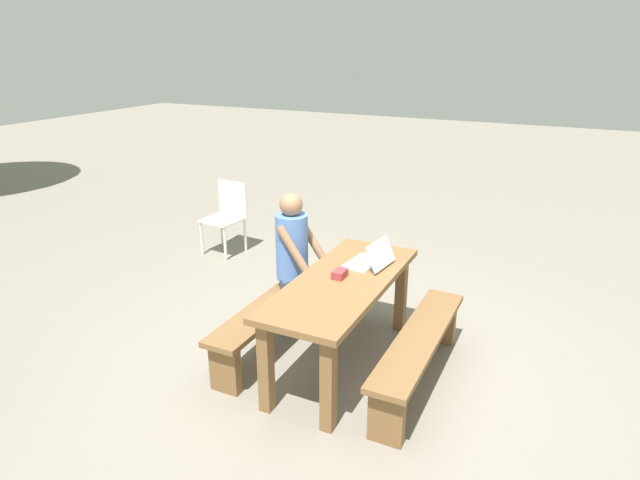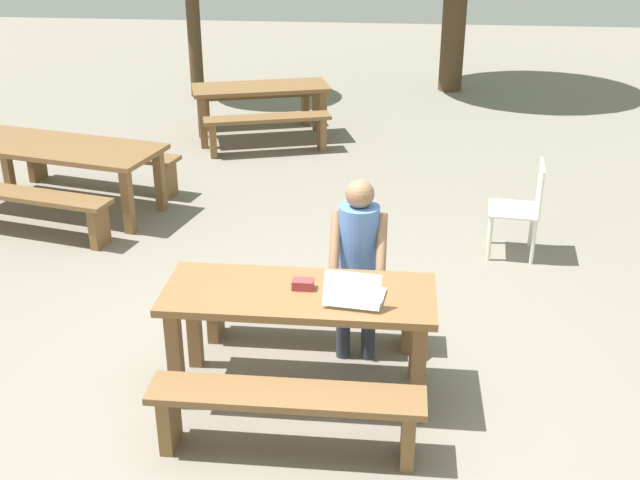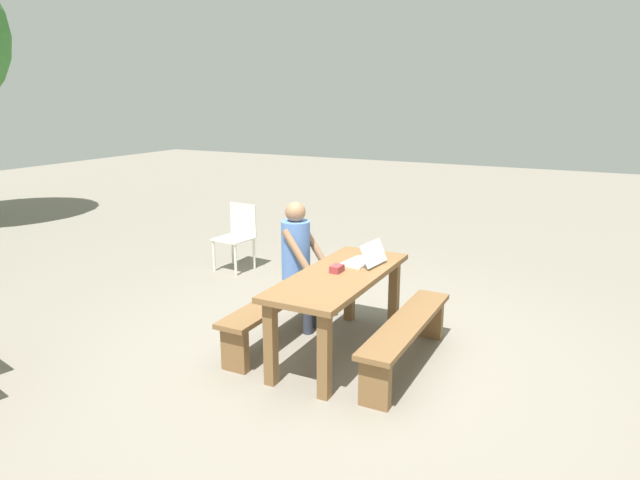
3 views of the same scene
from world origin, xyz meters
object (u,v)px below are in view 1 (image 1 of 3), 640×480
(small_pouch, at_px, (340,274))
(plastic_chair, at_px, (227,215))
(laptop, at_px, (370,259))
(person_seated, at_px, (296,254))
(picnic_table_front, at_px, (342,295))

(small_pouch, xyz_separation_m, plastic_chair, (1.72, 2.31, -0.32))
(laptop, relative_size, person_seated, 0.30)
(small_pouch, bearing_deg, picnic_table_front, -121.33)
(laptop, bearing_deg, plastic_chair, -112.66)
(picnic_table_front, distance_m, small_pouch, 0.17)
(small_pouch, height_order, plastic_chair, plastic_chair)
(picnic_table_front, height_order, person_seated, person_seated)
(picnic_table_front, xyz_separation_m, person_seated, (0.35, 0.60, 0.11))
(person_seated, distance_m, plastic_chair, 2.25)
(laptop, xyz_separation_m, small_pouch, (-0.34, 0.13, -0.02))
(picnic_table_front, distance_m, plastic_chair, 2.92)
(laptop, distance_m, person_seated, 0.70)
(picnic_table_front, bearing_deg, small_pouch, 58.67)
(laptop, relative_size, plastic_chair, 0.44)
(picnic_table_front, relative_size, person_seated, 1.35)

